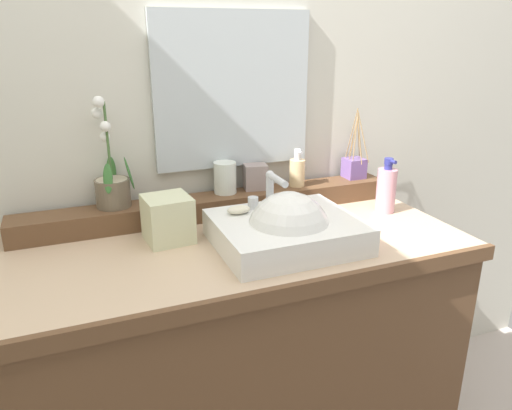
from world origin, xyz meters
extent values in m
cube|color=beige|center=(0.00, 0.41, 1.26)|extent=(3.22, 0.20, 2.51)
cube|color=brown|center=(0.00, 0.00, 0.42)|extent=(1.33, 0.58, 0.85)
cube|color=#CBAB8B|center=(0.00, 0.00, 0.86)|extent=(1.35, 0.60, 0.04)
cube|color=brown|center=(0.00, -0.30, 0.86)|extent=(1.35, 0.02, 0.04)
cube|color=brown|center=(0.00, 0.23, 0.92)|extent=(1.27, 0.11, 0.07)
cube|color=white|center=(0.12, -0.07, 0.92)|extent=(0.40, 0.34, 0.08)
sphere|color=white|center=(0.12, -0.09, 0.92)|extent=(0.24, 0.24, 0.24)
cylinder|color=silver|center=(0.12, 0.05, 1.01)|extent=(0.02, 0.02, 0.10)
cylinder|color=silver|center=(0.12, -0.01, 1.06)|extent=(0.02, 0.11, 0.02)
sphere|color=silver|center=(0.12, 0.05, 1.06)|extent=(0.03, 0.03, 0.03)
cylinder|color=silver|center=(0.07, 0.05, 0.98)|extent=(0.03, 0.03, 0.04)
cylinder|color=silver|center=(0.18, 0.05, 0.98)|extent=(0.03, 0.03, 0.04)
ellipsoid|color=beige|center=(0.01, 0.02, 0.97)|extent=(0.07, 0.04, 0.02)
cylinder|color=brown|center=(-0.32, 0.25, 1.00)|extent=(0.11, 0.11, 0.09)
cylinder|color=tan|center=(-0.32, 0.25, 1.03)|extent=(0.09, 0.09, 0.01)
cylinder|color=#476B38|center=(-0.32, 0.25, 1.16)|extent=(0.01, 0.01, 0.24)
ellipsoid|color=#387033|center=(-0.27, 0.25, 1.05)|extent=(0.03, 0.03, 0.11)
ellipsoid|color=#387033|center=(-0.31, 0.30, 1.05)|extent=(0.03, 0.03, 0.10)
ellipsoid|color=#387033|center=(-0.33, 0.21, 1.05)|extent=(0.03, 0.03, 0.09)
sphere|color=white|center=(-0.33, 0.27, 1.17)|extent=(0.03, 0.03, 0.03)
sphere|color=white|center=(-0.32, 0.24, 1.20)|extent=(0.03, 0.03, 0.03)
sphere|color=white|center=(-0.34, 0.27, 1.24)|extent=(0.03, 0.03, 0.03)
sphere|color=white|center=(-0.34, 0.25, 1.28)|extent=(0.03, 0.03, 0.03)
cylinder|color=#E1C089|center=(0.31, 0.23, 1.00)|extent=(0.05, 0.05, 0.09)
cylinder|color=silver|center=(0.31, 0.23, 1.05)|extent=(0.02, 0.02, 0.02)
cylinder|color=silver|center=(0.31, 0.23, 1.07)|extent=(0.02, 0.02, 0.02)
cylinder|color=silver|center=(0.31, 0.22, 1.08)|extent=(0.01, 0.03, 0.01)
cylinder|color=silver|center=(0.05, 0.25, 1.00)|extent=(0.08, 0.08, 0.11)
cube|color=#75569D|center=(0.55, 0.25, 0.99)|extent=(0.07, 0.07, 0.07)
cylinder|color=#9E7A4C|center=(0.57, 0.25, 1.10)|extent=(0.04, 0.01, 0.18)
cylinder|color=#9E7A4C|center=(0.57, 0.27, 1.10)|extent=(0.05, 0.04, 0.17)
cylinder|color=#9E7A4C|center=(0.55, 0.27, 1.09)|extent=(0.00, 0.04, 0.16)
cylinder|color=#9E7A4C|center=(0.54, 0.26, 1.11)|extent=(0.02, 0.03, 0.20)
cylinder|color=#9E7A4C|center=(0.54, 0.25, 1.10)|extent=(0.03, 0.00, 0.16)
cylinder|color=#9E7A4C|center=(0.54, 0.24, 1.09)|extent=(0.03, 0.03, 0.16)
cylinder|color=#9E7A4C|center=(0.55, 0.22, 1.10)|extent=(0.01, 0.05, 0.17)
cylinder|color=#9E7A4C|center=(0.57, 0.23, 1.11)|extent=(0.04, 0.04, 0.19)
cube|color=gray|center=(0.16, 0.26, 0.99)|extent=(0.09, 0.07, 0.09)
cylinder|color=#D392A2|center=(0.56, 0.05, 0.96)|extent=(0.07, 0.07, 0.15)
cylinder|color=navy|center=(0.56, 0.05, 1.04)|extent=(0.03, 0.03, 0.02)
cylinder|color=navy|center=(0.56, 0.05, 1.06)|extent=(0.03, 0.03, 0.02)
cylinder|color=navy|center=(0.56, 0.04, 1.06)|extent=(0.01, 0.04, 0.01)
cube|color=beige|center=(-0.19, 0.09, 0.95)|extent=(0.14, 0.14, 0.14)
cube|color=silver|center=(0.10, 0.30, 1.28)|extent=(0.53, 0.02, 0.50)
camera|label=1|loc=(-0.44, -1.25, 1.47)|focal=34.25mm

